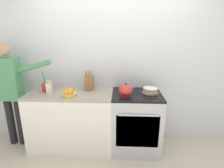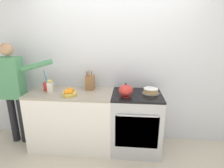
{
  "view_description": "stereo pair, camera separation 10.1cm",
  "coord_description": "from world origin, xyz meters",
  "px_view_note": "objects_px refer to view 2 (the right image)",
  "views": [
    {
      "loc": [
        0.07,
        -2.12,
        1.76
      ],
      "look_at": [
        -0.05,
        0.28,
        1.06
      ],
      "focal_mm": 28.0,
      "sensor_mm": 36.0,
      "label": 1
    },
    {
      "loc": [
        0.17,
        -2.11,
        1.76
      ],
      "look_at": [
        -0.05,
        0.28,
        1.06
      ],
      "focal_mm": 28.0,
      "sensor_mm": 36.0,
      "label": 2
    }
  ],
  "objects_px": {
    "stove_range": "(136,122)",
    "utensil_crock": "(46,86)",
    "person_baker": "(13,86)",
    "tea_kettle": "(126,90)",
    "fruit_bowl": "(70,92)",
    "knife_block": "(90,83)",
    "milk_carton": "(50,86)",
    "layer_cake": "(151,91)"
  },
  "relations": [
    {
      "from": "layer_cake",
      "to": "utensil_crock",
      "type": "xyz_separation_m",
      "value": [
        -1.58,
        -0.0,
        0.04
      ]
    },
    {
      "from": "fruit_bowl",
      "to": "milk_carton",
      "type": "height_order",
      "value": "milk_carton"
    },
    {
      "from": "person_baker",
      "to": "milk_carton",
      "type": "bearing_deg",
      "value": -14.57
    },
    {
      "from": "layer_cake",
      "to": "fruit_bowl",
      "type": "distance_m",
      "value": 1.17
    },
    {
      "from": "fruit_bowl",
      "to": "milk_carton",
      "type": "xyz_separation_m",
      "value": [
        -0.33,
        0.11,
        0.05
      ]
    },
    {
      "from": "tea_kettle",
      "to": "stove_range",
      "type": "bearing_deg",
      "value": 32.06
    },
    {
      "from": "milk_carton",
      "to": "knife_block",
      "type": "bearing_deg",
      "value": 19.37
    },
    {
      "from": "layer_cake",
      "to": "person_baker",
      "type": "relative_size",
      "value": 0.16
    },
    {
      "from": "person_baker",
      "to": "utensil_crock",
      "type": "bearing_deg",
      "value": -7.22
    },
    {
      "from": "knife_block",
      "to": "utensil_crock",
      "type": "bearing_deg",
      "value": -169.79
    },
    {
      "from": "stove_range",
      "to": "milk_carton",
      "type": "bearing_deg",
      "value": -178.0
    },
    {
      "from": "milk_carton",
      "to": "person_baker",
      "type": "xyz_separation_m",
      "value": [
        -0.63,
        0.06,
        -0.03
      ]
    },
    {
      "from": "utensil_crock",
      "to": "person_baker",
      "type": "bearing_deg",
      "value": -178.48
    },
    {
      "from": "stove_range",
      "to": "milk_carton",
      "type": "relative_size",
      "value": 4.5
    },
    {
      "from": "person_baker",
      "to": "tea_kettle",
      "type": "bearing_deg",
      "value": -12.67
    },
    {
      "from": "knife_block",
      "to": "fruit_bowl",
      "type": "bearing_deg",
      "value": -127.22
    },
    {
      "from": "layer_cake",
      "to": "utensil_crock",
      "type": "relative_size",
      "value": 0.8
    },
    {
      "from": "tea_kettle",
      "to": "knife_block",
      "type": "distance_m",
      "value": 0.62
    },
    {
      "from": "stove_range",
      "to": "tea_kettle",
      "type": "bearing_deg",
      "value": -147.94
    },
    {
      "from": "tea_kettle",
      "to": "knife_block",
      "type": "relative_size",
      "value": 0.76
    },
    {
      "from": "knife_block",
      "to": "utensil_crock",
      "type": "distance_m",
      "value": 0.66
    },
    {
      "from": "stove_range",
      "to": "utensil_crock",
      "type": "height_order",
      "value": "utensil_crock"
    },
    {
      "from": "fruit_bowl",
      "to": "milk_carton",
      "type": "distance_m",
      "value": 0.35
    },
    {
      "from": "stove_range",
      "to": "layer_cake",
      "type": "relative_size",
      "value": 3.5
    },
    {
      "from": "fruit_bowl",
      "to": "stove_range",
      "type": "bearing_deg",
      "value": 8.92
    },
    {
      "from": "stove_range",
      "to": "fruit_bowl",
      "type": "xyz_separation_m",
      "value": [
        -0.95,
        -0.15,
        0.5
      ]
    },
    {
      "from": "person_baker",
      "to": "knife_block",
      "type": "bearing_deg",
      "value": -2.4
    },
    {
      "from": "utensil_crock",
      "to": "layer_cake",
      "type": "bearing_deg",
      "value": 0.17
    },
    {
      "from": "layer_cake",
      "to": "knife_block",
      "type": "height_order",
      "value": "knife_block"
    },
    {
      "from": "layer_cake",
      "to": "knife_block",
      "type": "bearing_deg",
      "value": 173.05
    },
    {
      "from": "stove_range",
      "to": "person_baker",
      "type": "bearing_deg",
      "value": 179.41
    },
    {
      "from": "fruit_bowl",
      "to": "person_baker",
      "type": "bearing_deg",
      "value": 169.98
    },
    {
      "from": "knife_block",
      "to": "person_baker",
      "type": "xyz_separation_m",
      "value": [
        -1.19,
        -0.13,
        -0.05
      ]
    },
    {
      "from": "milk_carton",
      "to": "person_baker",
      "type": "bearing_deg",
      "value": 174.17
    },
    {
      "from": "tea_kettle",
      "to": "fruit_bowl",
      "type": "bearing_deg",
      "value": -176.48
    },
    {
      "from": "tea_kettle",
      "to": "knife_block",
      "type": "xyz_separation_m",
      "value": [
        -0.56,
        0.25,
        0.03
      ]
    },
    {
      "from": "stove_range",
      "to": "utensil_crock",
      "type": "xyz_separation_m",
      "value": [
        -1.38,
        0.03,
        0.53
      ]
    },
    {
      "from": "layer_cake",
      "to": "milk_carton",
      "type": "bearing_deg",
      "value": -176.79
    },
    {
      "from": "layer_cake",
      "to": "utensil_crock",
      "type": "bearing_deg",
      "value": -179.83
    },
    {
      "from": "person_baker",
      "to": "stove_range",
      "type": "bearing_deg",
      "value": -9.32
    },
    {
      "from": "stove_range",
      "to": "tea_kettle",
      "type": "xyz_separation_m",
      "value": [
        -0.16,
        -0.1,
        0.54
      ]
    },
    {
      "from": "tea_kettle",
      "to": "fruit_bowl",
      "type": "xyz_separation_m",
      "value": [
        -0.79,
        -0.05,
        -0.04
      ]
    }
  ]
}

